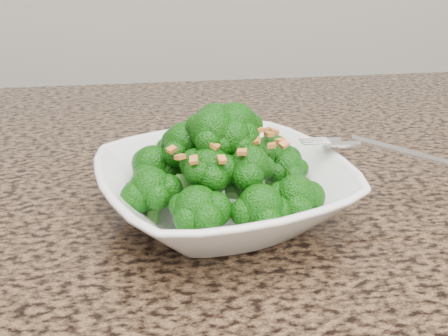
{
  "coord_description": "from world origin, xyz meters",
  "views": [
    {
      "loc": [
        -0.05,
        -0.11,
        1.15
      ],
      "look_at": [
        0.01,
        0.34,
        0.95
      ],
      "focal_mm": 45.0,
      "sensor_mm": 36.0,
      "label": 1
    }
  ],
  "objects": [
    {
      "name": "granite_counter",
      "position": [
        0.0,
        0.3,
        0.89
      ],
      "size": [
        1.64,
        1.04,
        0.03
      ],
      "primitive_type": "cube",
      "color": "brown",
      "rests_on": "cabinet"
    },
    {
      "name": "bowl",
      "position": [
        0.01,
        0.34,
        0.93
      ],
      "size": [
        0.27,
        0.27,
        0.05
      ],
      "primitive_type": "imported",
      "rotation": [
        0.0,
        0.0,
        0.27
      ],
      "color": "white",
      "rests_on": "granite_counter"
    },
    {
      "name": "broccoli_pile",
      "position": [
        0.01,
        0.34,
        0.99
      ],
      "size": [
        0.19,
        0.19,
        0.07
      ],
      "primitive_type": null,
      "color": "#105509",
      "rests_on": "bowl"
    },
    {
      "name": "garlic_topping",
      "position": [
        0.01,
        0.34,
        1.02
      ],
      "size": [
        0.12,
        0.12,
        0.01
      ],
      "primitive_type": null,
      "color": "orange",
      "rests_on": "broccoli_pile"
    },
    {
      "name": "fork",
      "position": [
        0.13,
        0.35,
        0.96
      ],
      "size": [
        0.16,
        0.08,
        0.01
      ],
      "primitive_type": null,
      "rotation": [
        0.0,
        0.0,
        -0.32
      ],
      "color": "silver",
      "rests_on": "bowl"
    }
  ]
}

